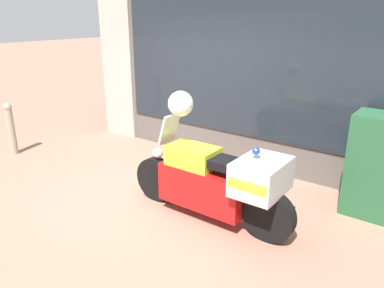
# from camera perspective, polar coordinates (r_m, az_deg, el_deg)

# --- Properties ---
(ground_plane) EXTENTS (60.00, 60.00, 0.00)m
(ground_plane) POSITION_cam_1_polar(r_m,az_deg,el_deg) (5.47, -6.60, -7.73)
(ground_plane) COLOR #9E6B56
(shop_building) EXTENTS (5.72, 0.55, 3.99)m
(shop_building) POSITION_cam_1_polar(r_m,az_deg,el_deg) (6.69, 2.32, 15.25)
(shop_building) COLOR #56514C
(shop_building) RESTS_ON ground
(window_display) EXTENTS (4.44, 0.30, 1.87)m
(window_display) POSITION_cam_1_polar(r_m,az_deg,el_deg) (6.64, 7.43, 1.40)
(window_display) COLOR slate
(window_display) RESTS_ON ground
(paramedic_motorcycle) EXTENTS (2.31, 0.68, 1.27)m
(paramedic_motorcycle) POSITION_cam_1_polar(r_m,az_deg,el_deg) (4.57, 3.93, -5.64)
(paramedic_motorcycle) COLOR black
(paramedic_motorcycle) RESTS_ON ground
(white_helmet) EXTENTS (0.31, 0.31, 0.31)m
(white_helmet) POSITION_cam_1_polar(r_m,az_deg,el_deg) (4.59, -1.75, 6.15)
(white_helmet) COLOR white
(white_helmet) RESTS_ON paramedic_motorcycle
(street_bollard) EXTENTS (0.15, 0.15, 0.96)m
(street_bollard) POSITION_cam_1_polar(r_m,az_deg,el_deg) (7.58, -25.91, 2.22)
(street_bollard) COLOR gray
(street_bollard) RESTS_ON ground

